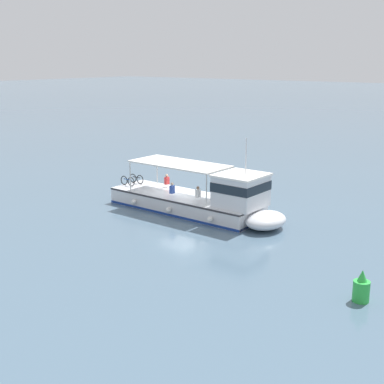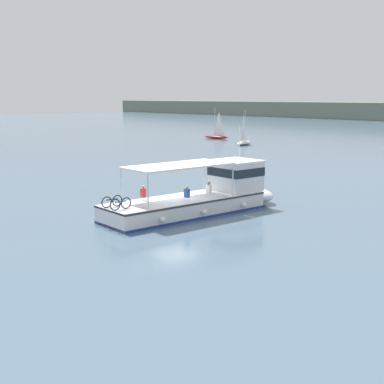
{
  "view_description": "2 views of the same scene",
  "coord_description": "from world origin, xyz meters",
  "views": [
    {
      "loc": [
        26.94,
        21.49,
        9.86
      ],
      "look_at": [
        0.44,
        1.1,
        1.4
      ],
      "focal_mm": 49.34,
      "sensor_mm": 36.0,
      "label": 1
    },
    {
      "loc": [
        25.04,
        -20.14,
        7.24
      ],
      "look_at": [
        0.44,
        1.1,
        1.4
      ],
      "focal_mm": 49.71,
      "sensor_mm": 36.0,
      "label": 2
    }
  ],
  "objects": [
    {
      "name": "ground_plane",
      "position": [
        0.0,
        0.0,
        0.0
      ],
      "size": [
        400.0,
        400.0,
        0.0
      ],
      "primitive_type": "plane",
      "color": "slate"
    },
    {
      "name": "sailboat_mid_channel",
      "position": [
        -31.29,
        39.0,
        0.54
      ],
      "size": [
        3.29,
        4.94,
        5.4
      ],
      "color": "white",
      "rests_on": "ground"
    },
    {
      "name": "ferry_main",
      "position": [
        0.46,
        2.12,
        1.02
      ],
      "size": [
        3.73,
        12.91,
        5.32
      ],
      "color": "silver",
      "rests_on": "ground"
    },
    {
      "name": "sailboat_near_port",
      "position": [
        -42.82,
        44.09,
        0.54
      ],
      "size": [
        4.98,
        2.35,
        5.4
      ],
      "color": "maroon",
      "rests_on": "ground"
    }
  ]
}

